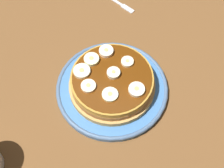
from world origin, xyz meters
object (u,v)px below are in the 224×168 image
(banana_slice_1, at_px, (106,51))
(banana_slice_4, at_px, (92,59))
(banana_slice_7, at_px, (127,62))
(fork, at_px, (116,1))
(banana_slice_6, at_px, (137,90))
(banana_slice_5, at_px, (110,95))
(banana_slice_0, at_px, (112,73))
(plate, at_px, (112,88))
(banana_slice_3, at_px, (82,71))
(pancake_stack, at_px, (112,83))
(banana_slice_2, at_px, (88,86))

(banana_slice_1, height_order, banana_slice_4, same)
(banana_slice_7, height_order, fork, banana_slice_7)
(banana_slice_6, bearing_deg, banana_slice_5, -54.76)
(banana_slice_0, relative_size, banana_slice_6, 0.84)
(banana_slice_1, xyz_separation_m, banana_slice_5, (0.09, 0.05, -0.00))
(plate, bearing_deg, banana_slice_4, -109.85)
(plate, height_order, banana_slice_6, banana_slice_6)
(banana_slice_0, bearing_deg, banana_slice_6, 74.68)
(banana_slice_0, height_order, banana_slice_1, same)
(plate, distance_m, banana_slice_0, 0.05)
(banana_slice_0, bearing_deg, banana_slice_3, -69.35)
(banana_slice_7, bearing_deg, banana_slice_0, -25.78)
(banana_slice_4, relative_size, banana_slice_5, 0.99)
(banana_slice_3, height_order, banana_slice_4, same)
(banana_slice_1, bearing_deg, pancake_stack, 34.29)
(pancake_stack, bearing_deg, banana_slice_0, -158.47)
(banana_slice_3, height_order, banana_slice_5, banana_slice_3)
(banana_slice_6, bearing_deg, banana_slice_0, -105.32)
(banana_slice_1, distance_m, banana_slice_2, 0.09)
(banana_slice_7, bearing_deg, banana_slice_1, -96.66)
(banana_slice_3, distance_m, fork, 0.26)
(banana_slice_1, bearing_deg, banana_slice_7, 83.34)
(plate, xyz_separation_m, banana_slice_4, (-0.02, -0.06, 0.05))
(banana_slice_4, distance_m, banana_slice_6, 0.12)
(banana_slice_2, height_order, banana_slice_7, same)
(plate, relative_size, banana_slice_7, 9.11)
(banana_slice_6, distance_m, fork, 0.30)
(banana_slice_7, relative_size, fork, 0.21)
(plate, height_order, banana_slice_2, banana_slice_2)
(fork, bearing_deg, banana_slice_3, 8.01)
(banana_slice_2, bearing_deg, plate, 139.83)
(pancake_stack, xyz_separation_m, banana_slice_3, (0.01, -0.06, 0.02))
(fork, bearing_deg, banana_slice_1, 17.64)
(pancake_stack, distance_m, fork, 0.27)
(banana_slice_0, bearing_deg, banana_slice_7, 154.22)
(plate, relative_size, banana_slice_0, 8.79)
(pancake_stack, relative_size, banana_slice_5, 5.73)
(banana_slice_4, bearing_deg, banana_slice_2, 20.26)
(banana_slice_1, distance_m, fork, 0.21)
(banana_slice_4, xyz_separation_m, banana_slice_7, (-0.03, 0.07, -0.00))
(banana_slice_2, bearing_deg, banana_slice_4, -159.74)
(banana_slice_0, distance_m, banana_slice_2, 0.06)
(pancake_stack, height_order, banana_slice_2, banana_slice_2)
(banana_slice_5, bearing_deg, banana_slice_0, -160.28)
(banana_slice_1, relative_size, banana_slice_3, 0.88)
(banana_slice_5, distance_m, banana_slice_6, 0.05)
(banana_slice_5, distance_m, fork, 0.31)
(pancake_stack, distance_m, banana_slice_4, 0.07)
(banana_slice_0, height_order, fork, banana_slice_0)
(plate, relative_size, banana_slice_2, 7.99)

